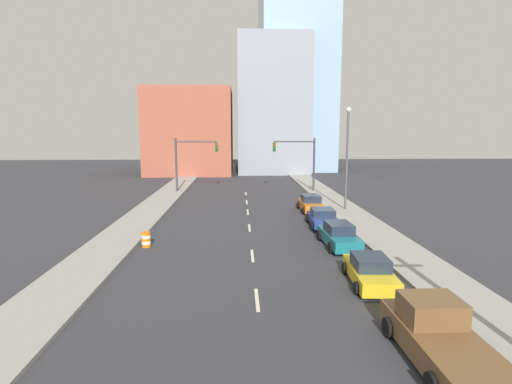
{
  "coord_description": "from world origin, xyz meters",
  "views": [
    {
      "loc": [
        -0.73,
        -1.78,
        7.23
      ],
      "look_at": [
        0.64,
        30.89,
        2.2
      ],
      "focal_mm": 28.0,
      "sensor_mm": 36.0,
      "label": 1
    }
  ],
  "objects_px": {
    "traffic_signal_right": "(302,157)",
    "sedan_teal": "(339,236)",
    "sedan_yellow": "(370,271)",
    "street_lamp": "(347,152)",
    "traffic_barrel": "(146,239)",
    "sedan_orange": "(311,204)",
    "traffic_signal_left": "(188,157)",
    "pickup_truck_brown": "(439,338)",
    "sedan_blue": "(323,218)"
  },
  "relations": [
    {
      "from": "traffic_signal_right",
      "to": "sedan_teal",
      "type": "distance_m",
      "value": 23.02
    },
    {
      "from": "sedan_yellow",
      "to": "sedan_orange",
      "type": "height_order",
      "value": "sedan_orange"
    },
    {
      "from": "sedan_teal",
      "to": "street_lamp",
      "type": "bearing_deg",
      "value": 70.55
    },
    {
      "from": "traffic_signal_left",
      "to": "traffic_signal_right",
      "type": "height_order",
      "value": "same"
    },
    {
      "from": "traffic_signal_right",
      "to": "sedan_orange",
      "type": "distance_m",
      "value": 12.14
    },
    {
      "from": "sedan_yellow",
      "to": "sedan_teal",
      "type": "relative_size",
      "value": 0.94
    },
    {
      "from": "traffic_signal_left",
      "to": "pickup_truck_brown",
      "type": "height_order",
      "value": "traffic_signal_left"
    },
    {
      "from": "sedan_yellow",
      "to": "street_lamp",
      "type": "bearing_deg",
      "value": 82.2
    },
    {
      "from": "traffic_barrel",
      "to": "sedan_orange",
      "type": "relative_size",
      "value": 0.22
    },
    {
      "from": "sedan_yellow",
      "to": "sedan_blue",
      "type": "bearing_deg",
      "value": 92.68
    },
    {
      "from": "traffic_signal_right",
      "to": "traffic_barrel",
      "type": "relative_size",
      "value": 6.71
    },
    {
      "from": "sedan_teal",
      "to": "sedan_orange",
      "type": "bearing_deg",
      "value": 86.31
    },
    {
      "from": "sedan_blue",
      "to": "sedan_yellow",
      "type": "bearing_deg",
      "value": -88.65
    },
    {
      "from": "street_lamp",
      "to": "sedan_yellow",
      "type": "height_order",
      "value": "street_lamp"
    },
    {
      "from": "traffic_signal_left",
      "to": "street_lamp",
      "type": "height_order",
      "value": "street_lamp"
    },
    {
      "from": "traffic_signal_right",
      "to": "pickup_truck_brown",
      "type": "bearing_deg",
      "value": -91.79
    },
    {
      "from": "street_lamp",
      "to": "sedan_teal",
      "type": "distance_m",
      "value": 12.52
    },
    {
      "from": "traffic_signal_right",
      "to": "sedan_yellow",
      "type": "distance_m",
      "value": 29.21
    },
    {
      "from": "sedan_teal",
      "to": "sedan_blue",
      "type": "xyz_separation_m",
      "value": [
        0.1,
        5.37,
        -0.06
      ]
    },
    {
      "from": "sedan_blue",
      "to": "traffic_barrel",
      "type": "bearing_deg",
      "value": -155.75
    },
    {
      "from": "traffic_signal_right",
      "to": "street_lamp",
      "type": "relative_size",
      "value": 0.69
    },
    {
      "from": "traffic_signal_left",
      "to": "traffic_signal_right",
      "type": "bearing_deg",
      "value": 0.0
    },
    {
      "from": "traffic_signal_left",
      "to": "sedan_blue",
      "type": "relative_size",
      "value": 1.45
    },
    {
      "from": "sedan_orange",
      "to": "sedan_blue",
      "type": "bearing_deg",
      "value": -92.18
    },
    {
      "from": "sedan_teal",
      "to": "sedan_blue",
      "type": "relative_size",
      "value": 1.05
    },
    {
      "from": "pickup_truck_brown",
      "to": "sedan_blue",
      "type": "bearing_deg",
      "value": 89.74
    },
    {
      "from": "pickup_truck_brown",
      "to": "sedan_teal",
      "type": "distance_m",
      "value": 12.66
    },
    {
      "from": "traffic_signal_right",
      "to": "pickup_truck_brown",
      "type": "distance_m",
      "value": 35.57
    },
    {
      "from": "sedan_yellow",
      "to": "sedan_teal",
      "type": "height_order",
      "value": "sedan_teal"
    },
    {
      "from": "traffic_barrel",
      "to": "street_lamp",
      "type": "bearing_deg",
      "value": 34.75
    },
    {
      "from": "traffic_signal_left",
      "to": "street_lamp",
      "type": "relative_size",
      "value": 0.69
    },
    {
      "from": "traffic_signal_left",
      "to": "street_lamp",
      "type": "bearing_deg",
      "value": -36.68
    },
    {
      "from": "traffic_signal_right",
      "to": "sedan_teal",
      "type": "bearing_deg",
      "value": -92.96
    },
    {
      "from": "sedan_blue",
      "to": "sedan_teal",
      "type": "bearing_deg",
      "value": -88.96
    },
    {
      "from": "traffic_signal_right",
      "to": "sedan_teal",
      "type": "relative_size",
      "value": 1.39
    },
    {
      "from": "traffic_signal_right",
      "to": "street_lamp",
      "type": "xyz_separation_m",
      "value": [
        2.21,
        -11.59,
        1.14
      ]
    },
    {
      "from": "pickup_truck_brown",
      "to": "sedan_orange",
      "type": "xyz_separation_m",
      "value": [
        0.16,
        23.81,
        -0.07
      ]
    },
    {
      "from": "traffic_barrel",
      "to": "sedan_teal",
      "type": "relative_size",
      "value": 0.21
    },
    {
      "from": "traffic_signal_right",
      "to": "street_lamp",
      "type": "height_order",
      "value": "street_lamp"
    },
    {
      "from": "sedan_yellow",
      "to": "traffic_signal_right",
      "type": "bearing_deg",
      "value": 90.96
    },
    {
      "from": "traffic_signal_left",
      "to": "traffic_barrel",
      "type": "xyz_separation_m",
      "value": [
        0.06,
        -22.35,
        -3.7
      ]
    },
    {
      "from": "sedan_blue",
      "to": "sedan_orange",
      "type": "distance_m",
      "value": 5.78
    },
    {
      "from": "street_lamp",
      "to": "sedan_yellow",
      "type": "distance_m",
      "value": 18.32
    },
    {
      "from": "sedan_orange",
      "to": "sedan_yellow",
      "type": "bearing_deg",
      "value": -91.79
    },
    {
      "from": "pickup_truck_brown",
      "to": "sedan_teal",
      "type": "relative_size",
      "value": 1.14
    },
    {
      "from": "traffic_barrel",
      "to": "sedan_teal",
      "type": "height_order",
      "value": "sedan_teal"
    },
    {
      "from": "traffic_signal_left",
      "to": "sedan_yellow",
      "type": "bearing_deg",
      "value": -67.28
    },
    {
      "from": "sedan_teal",
      "to": "sedan_blue",
      "type": "bearing_deg",
      "value": 86.45
    },
    {
      "from": "traffic_signal_right",
      "to": "sedan_blue",
      "type": "relative_size",
      "value": 1.45
    },
    {
      "from": "traffic_signal_left",
      "to": "pickup_truck_brown",
      "type": "bearing_deg",
      "value": -70.92
    }
  ]
}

